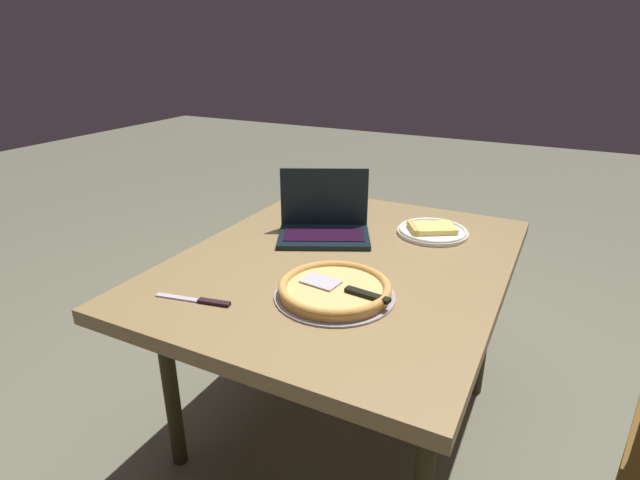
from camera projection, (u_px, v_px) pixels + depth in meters
ground_plane at (341, 422)px, 1.95m from camera, size 12.00×12.00×0.00m
dining_table at (344, 273)px, 1.71m from camera, size 1.31×1.04×0.70m
laptop at (324, 223)px, 1.85m from camera, size 0.35×0.40×0.24m
pizza_plate at (432, 231)px, 1.88m from camera, size 0.26×0.26×0.04m
pizza_tray at (335, 289)px, 1.43m from camera, size 0.35×0.35×0.04m
table_knife at (200, 301)px, 1.40m from camera, size 0.06×0.23×0.01m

